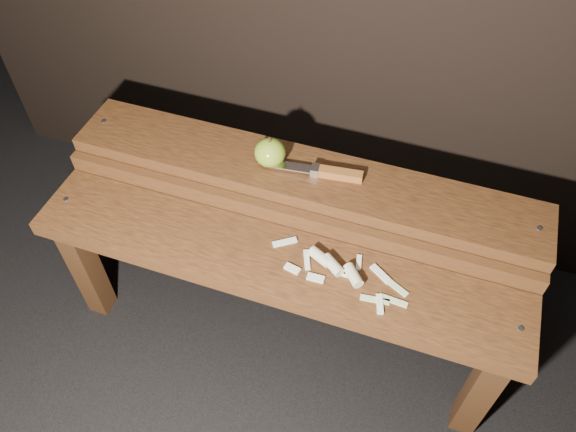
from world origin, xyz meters
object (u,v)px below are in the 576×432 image
(knife, at_px, (327,172))
(bench_rear_tier, at_px, (301,195))
(bench_front_tier, at_px, (272,278))
(apple, at_px, (270,152))

(knife, bearing_deg, bench_rear_tier, -171.46)
(bench_rear_tier, bearing_deg, knife, 8.54)
(bench_front_tier, xyz_separation_m, bench_rear_tier, (0.00, 0.23, 0.06))
(apple, bearing_deg, bench_front_tier, -69.85)
(bench_front_tier, bearing_deg, knife, 75.71)
(apple, distance_m, knife, 0.15)
(bench_front_tier, height_order, knife, knife)
(bench_rear_tier, xyz_separation_m, knife, (0.06, 0.01, 0.10))
(bench_front_tier, distance_m, bench_rear_tier, 0.23)
(bench_front_tier, xyz_separation_m, knife, (0.06, 0.24, 0.16))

